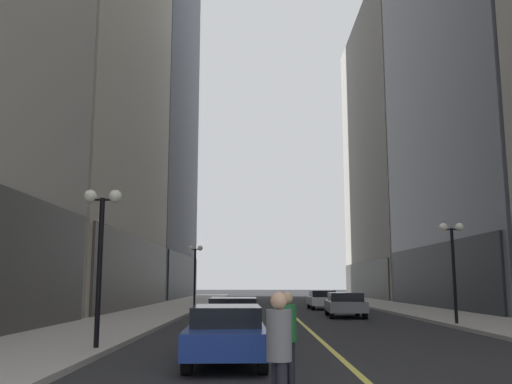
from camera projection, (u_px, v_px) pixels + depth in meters
ground_plane at (287, 309)px, 39.47m from camera, size 200.00×200.00×0.00m
sidewalk_left at (171, 308)px, 39.49m from camera, size 4.50×78.00×0.15m
sidewalk_right at (403, 308)px, 39.47m from camera, size 4.50×78.00×0.15m
lane_centre_stripe at (287, 309)px, 39.47m from camera, size 0.16×70.00×0.01m
building_right_mid at (494, 56)px, 41.95m from camera, size 10.90×24.00×37.66m
building_right_far at (419, 153)px, 66.88m from camera, size 13.95×26.00×34.67m
car_blue at (227, 332)px, 13.08m from camera, size 1.95×4.47×1.32m
car_maroon at (234, 315)px, 20.08m from camera, size 1.95×4.05×1.32m
car_grey at (346, 304)px, 30.13m from camera, size 2.14×4.36×1.32m
car_white at (323, 299)px, 38.89m from camera, size 1.82×4.30×1.32m
pedestrian_in_grey_suit at (280, 347)px, 7.36m from camera, size 0.45×0.45×1.75m
pedestrian_in_green_parka at (288, 332)px, 9.93m from camera, size 0.47×0.47×1.71m
street_lamp_left_near at (102, 232)px, 15.34m from camera, size 1.06×0.36×4.43m
street_lamp_left_far at (196, 262)px, 38.91m from camera, size 1.06×0.36×4.43m
street_lamp_right_mid at (454, 250)px, 24.01m from camera, size 1.06×0.36×4.43m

